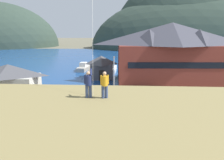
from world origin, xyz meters
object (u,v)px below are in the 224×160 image
Objects in this scene: storage_shed_waterside at (101,67)px; person_kite_flyer at (88,83)px; parked_car_front_row_silver at (188,103)px; parked_car_corner_spot at (122,98)px; parked_car_front_row_red at (52,98)px; moored_boat_wharfside at (84,68)px; storage_shed_near_lot at (10,83)px; moored_boat_outer_mooring at (111,69)px; parked_car_front_row_end at (176,115)px; parking_light_pole at (114,74)px; parked_car_back_row_right at (2,115)px; wharf_dock at (97,69)px; harbor_lodge at (171,51)px; person_companion at (105,84)px.

storage_shed_waterside is 32.35m from person_kite_flyer.
parked_car_corner_spot is at bearing 169.68° from parked_car_front_row_silver.
person_kite_flyer reaches higher than parked_car_front_row_red.
moored_boat_wharfside is 42.42m from person_kite_flyer.
moored_boat_outer_mooring is at bearing 64.19° from storage_shed_near_lot.
storage_shed_near_lot is 28.36m from moored_boat_outer_mooring.
moored_boat_wharfside is (-5.52, 9.23, -1.80)m from storage_shed_waterside.
parked_car_front_row_end is at bearing -120.25° from parked_car_front_row_silver.
person_kite_flyer reaches higher than moored_boat_wharfside.
parking_light_pole reaches higher than parked_car_front_row_end.
parked_car_back_row_right is (-9.73, -32.31, 0.34)m from moored_boat_outer_mooring.
parked_car_front_row_red is at bearing -95.49° from wharf_dock.
parked_car_back_row_right is at bearing -94.68° from moored_boat_wharfside.
moored_boat_outer_mooring is 22.31m from parking_light_pole.
parked_car_back_row_right is 15.74m from parking_light_pole.
storage_shed_waterside reaches higher than parked_car_corner_spot.
storage_shed_waterside is 18.66m from parked_car_front_row_red.
moored_boat_wharfside is 27.22m from parked_car_front_row_red.
moored_boat_wharfside is at bearing -167.74° from wharf_dock.
moored_boat_wharfside is at bearing 123.65° from parked_car_front_row_silver.
parked_car_front_row_end is 13.09m from person_kite_flyer.
moored_boat_wharfside is 33.54m from parked_car_front_row_silver.
harbor_lodge is at bearing 39.61° from parked_car_front_row_red.
harbor_lodge is 2.72× the size of storage_shed_near_lot.
parked_car_back_row_right and parked_car_front_row_red have the same top height.
moored_boat_wharfside is 3.71× the size of person_kite_flyer.
storage_shed_near_lot is at bearing -107.79° from wharf_dock.
parked_car_front_row_red is (3.45, 6.10, 0.00)m from parked_car_back_row_right.
storage_shed_near_lot is 6.34m from parked_car_front_row_red.
person_kite_flyer is (-11.27, -29.48, 0.50)m from harbor_lodge.
harbor_lodge is 21.48m from parked_car_front_row_end.
wharf_dock is 7.25× the size of person_kite_flyer.
storage_shed_waterside is at bearing -100.21° from moored_boat_outer_mooring.
storage_shed_near_lot is 1.92× the size of parked_car_front_row_red.
parked_car_corner_spot and parked_car_front_row_end have the same top height.
person_kite_flyer reaches higher than wharf_dock.
parked_car_corner_spot reaches higher than wharf_dock.
storage_shed_near_lot is 20.34m from person_kite_flyer.
parked_car_front_row_silver is at bearing 14.21° from parked_car_back_row_right.
storage_shed_waterside is at bearing 96.61° from person_companion.
person_kite_flyer is (-10.41, -13.29, 5.55)m from parked_car_front_row_silver.
person_companion is at bearing -125.04° from parked_car_front_row_silver.
parked_car_front_row_red is (-4.79, -17.98, -1.45)m from storage_shed_waterside.
moored_boat_outer_mooring is at bearing 93.17° from person_companion.
moored_boat_outer_mooring reaches higher than parked_car_front_row_red.
moored_boat_wharfside is 3.96× the size of person_companion.
storage_shed_waterside reaches higher than moored_boat_wharfside.
parked_car_front_row_end and parked_car_back_row_right have the same top height.
person_companion is (2.23, -40.26, 5.88)m from moored_boat_outer_mooring.
parked_car_front_row_end is 18.77m from parked_car_back_row_right.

